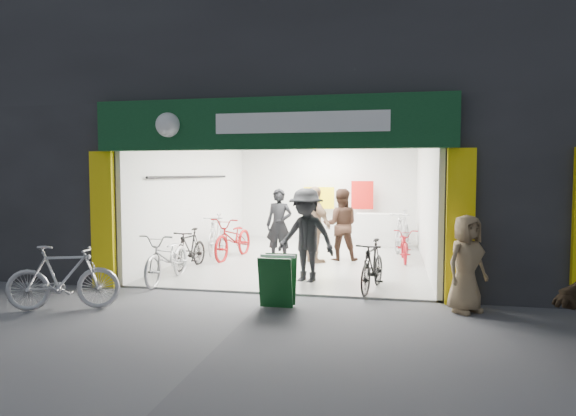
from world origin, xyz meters
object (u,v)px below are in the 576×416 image
(bike_right_front, at_px, (372,266))
(pedestrian_near, at_px, (466,264))
(sandwich_board, at_px, (278,280))
(bike_left_front, at_px, (168,257))
(parked_bike, at_px, (63,278))

(bike_right_front, relative_size, pedestrian_near, 1.04)
(bike_right_front, distance_m, sandwich_board, 2.06)
(bike_left_front, height_order, sandwich_board, bike_left_front)
(bike_right_front, height_order, parked_bike, parked_bike)
(pedestrian_near, bearing_deg, bike_left_front, 128.52)
(parked_bike, xyz_separation_m, pedestrian_near, (6.29, 1.16, 0.25))
(bike_left_front, relative_size, sandwich_board, 2.29)
(bike_left_front, bearing_deg, sandwich_board, -29.60)
(bike_left_front, xyz_separation_m, pedestrian_near, (5.54, -1.11, 0.26))
(sandwich_board, bearing_deg, bike_left_front, 151.10)
(bike_right_front, xyz_separation_m, pedestrian_near, (1.50, -1.11, 0.29))
(pedestrian_near, distance_m, sandwich_board, 3.00)
(bike_left_front, distance_m, parked_bike, 2.39)
(bike_left_front, xyz_separation_m, bike_right_front, (4.04, 0.00, -0.03))
(bike_right_front, relative_size, sandwich_board, 1.91)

